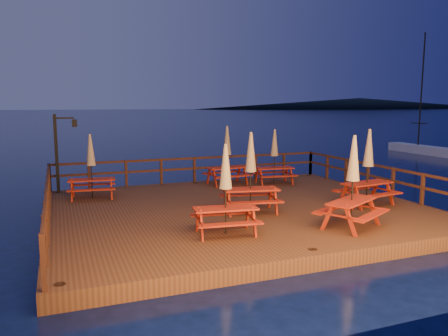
{
  "coord_description": "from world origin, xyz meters",
  "views": [
    {
      "loc": [
        -5.5,
        -13.08,
        3.82
      ],
      "look_at": [
        -0.25,
        0.6,
        1.63
      ],
      "focal_mm": 35.0,
      "sensor_mm": 36.0,
      "label": 1
    }
  ],
  "objects_px": {
    "picnic_table_0": "(91,165)",
    "picnic_table_2": "(226,188)",
    "lamp_post": "(61,146)",
    "picnic_table_1": "(353,180)",
    "sailboat": "(422,150)"
  },
  "relations": [
    {
      "from": "picnic_table_0",
      "to": "picnic_table_2",
      "type": "xyz_separation_m",
      "value": [
        2.92,
        -5.83,
        0.03
      ]
    },
    {
      "from": "lamp_post",
      "to": "picnic_table_0",
      "type": "xyz_separation_m",
      "value": [
        0.98,
        -1.46,
        -0.59
      ]
    },
    {
      "from": "lamp_post",
      "to": "picnic_table_2",
      "type": "relative_size",
      "value": 1.26
    },
    {
      "from": "picnic_table_0",
      "to": "picnic_table_1",
      "type": "height_order",
      "value": "picnic_table_1"
    },
    {
      "from": "sailboat",
      "to": "picnic_table_2",
      "type": "height_order",
      "value": "sailboat"
    },
    {
      "from": "lamp_post",
      "to": "picnic_table_1",
      "type": "distance_m",
      "value": 10.85
    },
    {
      "from": "picnic_table_1",
      "to": "picnic_table_2",
      "type": "height_order",
      "value": "picnic_table_1"
    },
    {
      "from": "picnic_table_0",
      "to": "sailboat",
      "type": "bearing_deg",
      "value": 26.64
    },
    {
      "from": "lamp_post",
      "to": "picnic_table_1",
      "type": "xyz_separation_m",
      "value": [
        7.39,
        -7.92,
        -0.47
      ]
    },
    {
      "from": "lamp_post",
      "to": "sailboat",
      "type": "height_order",
      "value": "sailboat"
    },
    {
      "from": "lamp_post",
      "to": "sailboat",
      "type": "relative_size",
      "value": 0.33
    },
    {
      "from": "lamp_post",
      "to": "picnic_table_2",
      "type": "distance_m",
      "value": 8.29
    },
    {
      "from": "picnic_table_0",
      "to": "picnic_table_1",
      "type": "distance_m",
      "value": 9.1
    },
    {
      "from": "sailboat",
      "to": "picnic_table_2",
      "type": "bearing_deg",
      "value": -144.61
    },
    {
      "from": "sailboat",
      "to": "picnic_table_0",
      "type": "distance_m",
      "value": 26.42
    }
  ]
}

